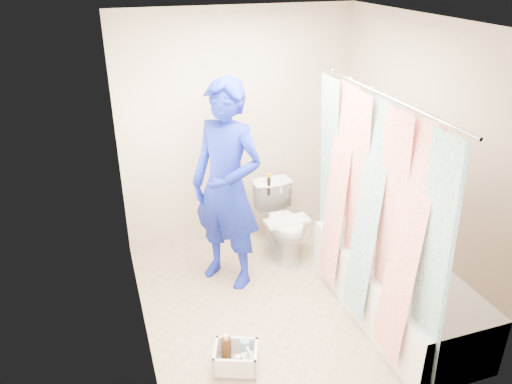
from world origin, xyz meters
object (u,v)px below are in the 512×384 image
object	(u,v)px
cleaning_caddy	(237,359)
bathtub	(395,287)
toilet	(283,221)
plumber	(227,187)

from	to	relation	value
cleaning_caddy	bathtub	bearing A→B (deg)	29.13
toilet	bathtub	bearing A→B (deg)	-67.70
plumber	cleaning_caddy	xyz separation A→B (m)	(-0.26, -1.14, -0.87)
toilet	cleaning_caddy	world-z (taller)	toilet
toilet	plumber	world-z (taller)	plumber
bathtub	cleaning_caddy	bearing A→B (deg)	-172.48
bathtub	cleaning_caddy	distance (m)	1.48
bathtub	cleaning_caddy	xyz separation A→B (m)	(-1.46, -0.19, -0.18)
bathtub	cleaning_caddy	size ratio (longest dim) A/B	4.46
plumber	cleaning_caddy	bearing A→B (deg)	-53.34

